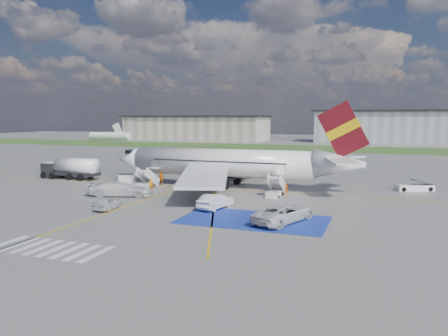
% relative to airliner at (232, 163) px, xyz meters
% --- Properties ---
extents(ground, '(400.00, 400.00, 0.00)m').
position_rel_airliner_xyz_m(ground, '(-1.51, -14.00, -3.39)').
color(ground, '#60605E').
rests_on(ground, ground).
extents(grass_strip, '(400.00, 30.00, 0.01)m').
position_rel_airliner_xyz_m(grass_strip, '(-1.51, 81.00, -3.39)').
color(grass_strip, '#2D4C1E').
rests_on(grass_strip, ground).
extents(taxiway_line_main, '(120.00, 0.20, 0.01)m').
position_rel_airliner_xyz_m(taxiway_line_main, '(-1.51, -2.00, -3.39)').
color(taxiway_line_main, gold).
rests_on(taxiway_line_main, ground).
extents(taxiway_line_cross, '(0.20, 60.00, 0.01)m').
position_rel_airliner_xyz_m(taxiway_line_cross, '(-6.51, -24.00, -3.39)').
color(taxiway_line_cross, gold).
rests_on(taxiway_line_cross, ground).
extents(taxiway_line_diag, '(20.71, 56.45, 0.01)m').
position_rel_airliner_xyz_m(taxiway_line_diag, '(-1.51, -2.00, -3.39)').
color(taxiway_line_diag, gold).
rests_on(taxiway_line_diag, ground).
extents(staging_box, '(14.00, 8.00, 0.01)m').
position_rel_airliner_xyz_m(staging_box, '(8.49, -18.00, -3.39)').
color(staging_box, '#192F99').
rests_on(staging_box, ground).
extents(crosswalk, '(9.00, 4.00, 0.01)m').
position_rel_airliner_xyz_m(crosswalk, '(-3.31, -32.00, -3.39)').
color(crosswalk, silver).
rests_on(crosswalk, ground).
extents(terminal_west, '(60.00, 22.00, 10.00)m').
position_rel_airliner_xyz_m(terminal_west, '(-56.51, 116.00, 1.61)').
color(terminal_west, gray).
rests_on(terminal_west, ground).
extents(terminal_centre, '(48.00, 18.00, 12.00)m').
position_rel_airliner_xyz_m(terminal_centre, '(18.49, 121.00, 2.61)').
color(terminal_centre, gray).
rests_on(terminal_centre, ground).
extents(airliner, '(36.81, 32.95, 11.92)m').
position_rel_airliner_xyz_m(airliner, '(0.00, 0.00, 0.00)').
color(airliner, silver).
rests_on(airliner, ground).
extents(airstairs_fwd, '(1.90, 5.20, 3.60)m').
position_rel_airliner_xyz_m(airstairs_fwd, '(-11.01, -5.30, -2.77)').
color(airstairs_fwd, silver).
rests_on(airstairs_fwd, ground).
extents(airstairs_aft, '(1.90, 5.20, 3.60)m').
position_rel_airliner_xyz_m(airstairs_aft, '(7.49, -5.30, -2.77)').
color(airstairs_aft, silver).
rests_on(airstairs_aft, ground).
extents(fuel_tanker, '(9.86, 2.85, 3.35)m').
position_rel_airliner_xyz_m(fuel_tanker, '(-26.70, -1.12, -1.98)').
color(fuel_tanker, black).
rests_on(fuel_tanker, ground).
extents(gpu_cart, '(2.34, 1.89, 1.70)m').
position_rel_airliner_xyz_m(gpu_cart, '(-14.58, -3.98, -2.63)').
color(gpu_cart, silver).
rests_on(gpu_cart, ground).
extents(belt_loader, '(5.31, 3.44, 1.55)m').
position_rel_airliner_xyz_m(belt_loader, '(24.07, 5.60, -3.01)').
color(belt_loader, silver).
rests_on(belt_loader, ground).
extents(car_silver_a, '(2.05, 4.26, 1.40)m').
position_rel_airliner_xyz_m(car_silver_a, '(-7.44, -18.68, -2.69)').
color(car_silver_a, '#B4B6BC').
rests_on(car_silver_a, ground).
extents(car_silver_b, '(2.65, 5.22, 1.64)m').
position_rel_airliner_xyz_m(car_silver_b, '(3.19, -14.39, -2.57)').
color(car_silver_b, '#B9BBC1').
rests_on(car_silver_b, ground).
extents(van_white_a, '(4.65, 6.59, 2.25)m').
position_rel_airliner_xyz_m(van_white_a, '(11.43, -17.69, -2.27)').
color(van_white_a, silver).
rests_on(van_white_a, ground).
extents(van_white_b, '(6.40, 4.06, 2.33)m').
position_rel_airliner_xyz_m(van_white_b, '(-10.60, -11.53, -2.23)').
color(van_white_b, silver).
rests_on(van_white_b, ground).
extents(crew_fwd, '(0.74, 0.75, 1.75)m').
position_rel_airliner_xyz_m(crew_fwd, '(-8.90, -6.93, -2.52)').
color(crew_fwd, orange).
rests_on(crew_fwd, ground).
extents(crew_nose, '(1.21, 1.16, 1.96)m').
position_rel_airliner_xyz_m(crew_nose, '(-10.33, -1.63, -2.41)').
color(crew_nose, orange).
rests_on(crew_nose, ground).
extents(crew_aft, '(0.55, 1.05, 1.71)m').
position_rel_airliner_xyz_m(crew_aft, '(8.89, -4.95, -2.54)').
color(crew_aft, orange).
rests_on(crew_aft, ground).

